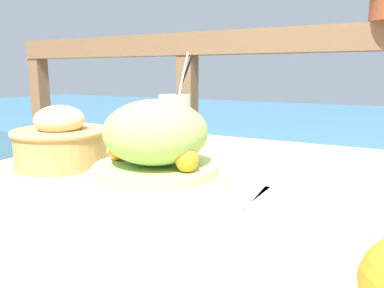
{
  "coord_description": "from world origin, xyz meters",
  "views": [
    {
      "loc": [
        0.32,
        -0.61,
        0.97
      ],
      "look_at": [
        -0.03,
        0.05,
        0.83
      ],
      "focal_mm": 35.0,
      "sensor_mm": 36.0,
      "label": 1
    }
  ],
  "objects": [
    {
      "name": "salad_plate",
      "position": [
        -0.05,
        -0.05,
        0.84
      ],
      "size": [
        0.27,
        0.27,
        0.16
      ],
      "color": "white",
      "rests_on": "patio_table"
    },
    {
      "name": "railing_fence",
      "position": [
        0.0,
        0.8,
        0.8
      ],
      "size": [
        2.8,
        0.08,
        1.13
      ],
      "color": "brown",
      "rests_on": "ground_plane"
    },
    {
      "name": "bread_basket",
      "position": [
        -0.31,
        -0.03,
        0.82
      ],
      "size": [
        0.21,
        0.21,
        0.13
      ],
      "color": "tan",
      "rests_on": "patio_table"
    },
    {
      "name": "sea_backdrop",
      "position": [
        0.0,
        3.3,
        0.25
      ],
      "size": [
        12.0,
        4.0,
        0.5
      ],
      "color": "teal",
      "rests_on": "ground_plane"
    },
    {
      "name": "patio_table",
      "position": [
        0.0,
        0.0,
        0.66
      ],
      "size": [
        0.96,
        0.98,
        0.77
      ],
      "color": "tan",
      "rests_on": "ground_plane"
    },
    {
      "name": "fork",
      "position": [
        0.13,
        -0.08,
        0.77
      ],
      "size": [
        0.02,
        0.18,
        0.0
      ],
      "color": "silver",
      "rests_on": "patio_table"
    },
    {
      "name": "drink_glass",
      "position": [
        -0.13,
        0.15,
        0.84
      ],
      "size": [
        0.08,
        0.08,
        0.25
      ],
      "color": "beige",
      "rests_on": "patio_table"
    },
    {
      "name": "knife",
      "position": [
        0.14,
        -0.02,
        0.77
      ],
      "size": [
        0.03,
        0.18,
        0.0
      ],
      "color": "silver",
      "rests_on": "patio_table"
    }
  ]
}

